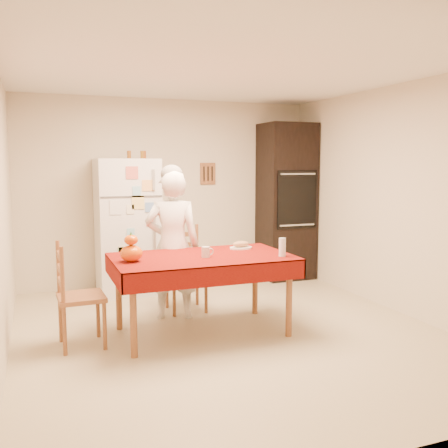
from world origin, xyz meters
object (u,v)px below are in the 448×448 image
coffee_mug (206,252)px  pumpkin_lower (131,253)px  oven_cabinet (286,202)px  bread_plate (241,248)px  refrigerator (127,226)px  chair_far (184,265)px  wine_glass (282,247)px  seated_woman (173,245)px  chair_left (74,292)px  dining_table (202,263)px

coffee_mug → pumpkin_lower: size_ratio=0.49×
oven_cabinet → bread_plate: bearing=-130.5°
refrigerator → chair_far: bearing=-64.3°
coffee_mug → wine_glass: wine_glass is taller
wine_glass → pumpkin_lower: bearing=169.9°
coffee_mug → seated_woman: bearing=102.8°
chair_far → chair_left: bearing=-147.0°
chair_far → bread_plate: (0.44, -0.60, 0.26)m
dining_table → coffee_mug: bearing=-80.9°
pumpkin_lower → wine_glass: wine_glass is taller
seated_woman → bread_plate: (0.64, -0.34, -0.01)m
refrigerator → wine_glass: bearing=-62.0°
coffee_mug → bread_plate: size_ratio=0.42×
oven_cabinet → wine_glass: size_ratio=12.50×
chair_far → coffee_mug: (-0.05, -0.91, 0.30)m
chair_left → pumpkin_lower: (0.51, -0.09, 0.33)m
chair_far → refrigerator: bearing=116.7°
oven_cabinet → chair_left: (-3.07, -1.80, -0.59)m
pumpkin_lower → wine_glass: bearing=-10.1°
oven_cabinet → dining_table: 2.67m
oven_cabinet → pumpkin_lower: (-2.57, -1.89, -0.26)m
dining_table → seated_woman: size_ratio=1.08×
chair_far → seated_woman: seated_woman is taller
chair_far → coffee_mug: 0.96m
chair_far → pumpkin_lower: 1.20m
dining_table → bread_plate: (0.51, 0.23, 0.08)m
refrigerator → chair_far: refrigerator is taller
chair_left → seated_woman: 1.21m
chair_far → bread_plate: 0.79m
dining_table → seated_woman: (-0.14, 0.58, 0.09)m
seated_woman → pumpkin_lower: seated_woman is taller
oven_cabinet → wine_glass: oven_cabinet is taller
refrigerator → oven_cabinet: (2.28, 0.05, 0.25)m
dining_table → chair_far: chair_far is taller
coffee_mug → wine_glass: (0.70, -0.21, 0.04)m
dining_table → refrigerator: bearing=102.5°
oven_cabinet → chair_left: oven_cabinet is taller
seated_woman → coffee_mug: size_ratio=15.72×
dining_table → chair_left: chair_left is taller
refrigerator → coffee_mug: bearing=-77.7°
oven_cabinet → wine_glass: (-1.17, -2.13, -0.25)m
coffee_mug → wine_glass: bearing=-16.7°
chair_far → oven_cabinet: bearing=30.2°
pumpkin_lower → chair_left: bearing=170.0°
chair_left → seated_woman: (1.05, 0.53, 0.28)m
chair_far → chair_left: same height
oven_cabinet → wine_glass: bearing=-118.7°
oven_cabinet → wine_glass: 2.45m
chair_far → wine_glass: (0.65, -1.12, 0.34)m
chair_left → chair_far: bearing=-60.4°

